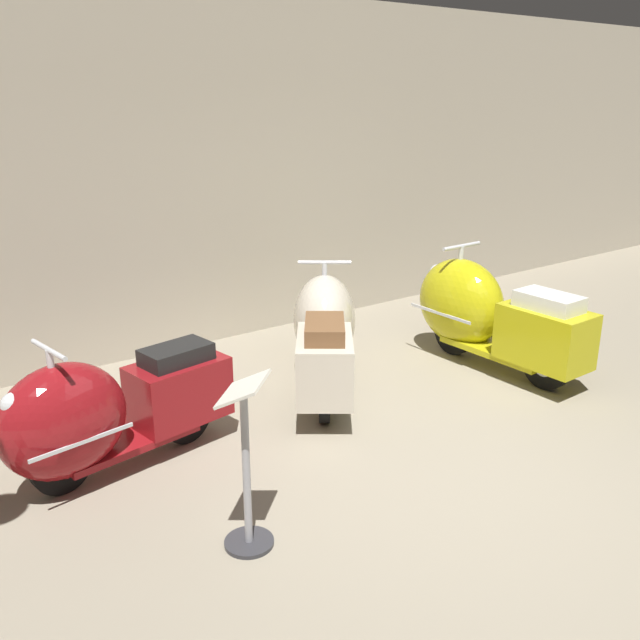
{
  "coord_description": "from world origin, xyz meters",
  "views": [
    {
      "loc": [
        -3.04,
        -2.52,
        2.39
      ],
      "look_at": [
        0.01,
        1.7,
        0.67
      ],
      "focal_mm": 38.21,
      "sensor_mm": 36.0,
      "label": 1
    }
  ],
  "objects_px": {
    "scooter_2": "(484,313)",
    "scooter_0": "(102,413)",
    "scooter_1": "(324,334)",
    "info_stanchion": "(247,479)"
  },
  "relations": [
    {
      "from": "scooter_1",
      "to": "scooter_2",
      "type": "relative_size",
      "value": 0.93
    },
    {
      "from": "scooter_0",
      "to": "scooter_1",
      "type": "bearing_deg",
      "value": 179.81
    },
    {
      "from": "scooter_1",
      "to": "info_stanchion",
      "type": "height_order",
      "value": "scooter_1"
    },
    {
      "from": "scooter_0",
      "to": "scooter_2",
      "type": "height_order",
      "value": "scooter_2"
    },
    {
      "from": "scooter_2",
      "to": "scooter_0",
      "type": "bearing_deg",
      "value": 86.5
    },
    {
      "from": "scooter_1",
      "to": "scooter_0",
      "type": "bearing_deg",
      "value": 135.26
    },
    {
      "from": "scooter_0",
      "to": "info_stanchion",
      "type": "bearing_deg",
      "value": 98.2
    },
    {
      "from": "scooter_0",
      "to": "scooter_2",
      "type": "bearing_deg",
      "value": 168.61
    },
    {
      "from": "scooter_0",
      "to": "scooter_1",
      "type": "relative_size",
      "value": 0.99
    },
    {
      "from": "scooter_1",
      "to": "scooter_2",
      "type": "height_order",
      "value": "scooter_2"
    }
  ]
}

